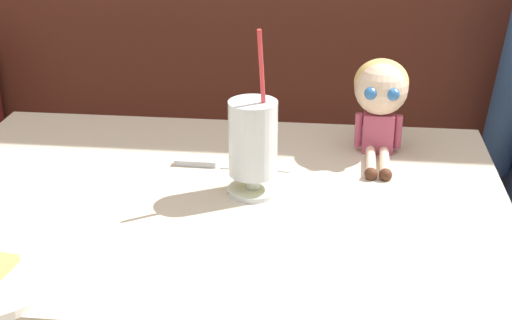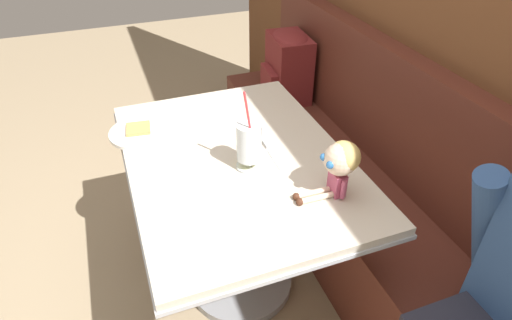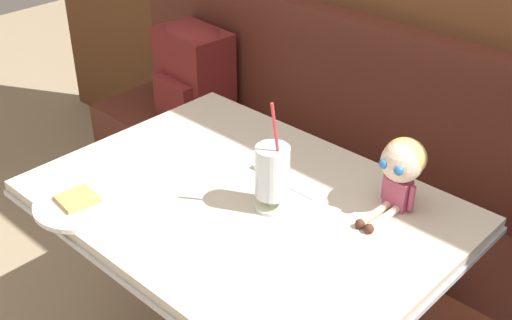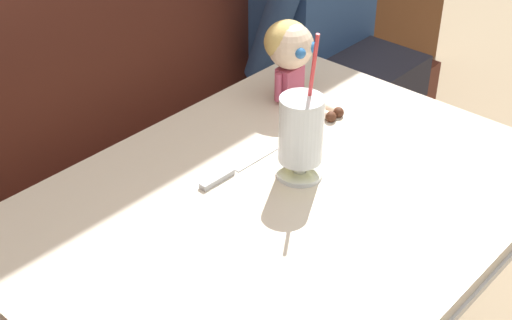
{
  "view_description": "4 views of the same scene",
  "coord_description": "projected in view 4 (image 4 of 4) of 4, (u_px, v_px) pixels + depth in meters",
  "views": [
    {
      "loc": [
        0.22,
        -1.03,
        1.35
      ],
      "look_at": [
        0.09,
        0.16,
        0.83
      ],
      "focal_mm": 51.78,
      "sensor_mm": 36.0,
      "label": 1
    },
    {
      "loc": [
        1.27,
        -0.21,
        1.68
      ],
      "look_at": [
        0.12,
        0.21,
        0.8
      ],
      "focal_mm": 30.25,
      "sensor_mm": 36.0,
      "label": 2
    },
    {
      "loc": [
        1.02,
        -0.86,
        1.74
      ],
      "look_at": [
        0.01,
        0.22,
        0.85
      ],
      "focal_mm": 46.15,
      "sensor_mm": 36.0,
      "label": 3
    },
    {
      "loc": [
        -0.9,
        -0.56,
        1.59
      ],
      "look_at": [
        -0.01,
        0.25,
        0.8
      ],
      "focal_mm": 51.03,
      "sensor_mm": 36.0,
      "label": 4
    }
  ],
  "objects": [
    {
      "name": "diner_table",
      "position": [
        282.0,
        270.0,
        1.55
      ],
      "size": [
        1.11,
        0.81,
        0.74
      ],
      "color": "beige",
      "rests_on": "ground"
    },
    {
      "name": "diner_patron",
      "position": [
        323.0,
        0.0,
        2.31
      ],
      "size": [
        0.55,
        0.48,
        0.81
      ],
      "color": "#2D4C7F",
      "rests_on": "booth_bench"
    },
    {
      "name": "booth_bench",
      "position": [
        108.0,
        226.0,
        2.02
      ],
      "size": [
        2.6,
        0.48,
        1.0
      ],
      "color": "#512319",
      "rests_on": "ground"
    },
    {
      "name": "milkshake_glass",
      "position": [
        301.0,
        133.0,
        1.44
      ],
      "size": [
        0.1,
        0.1,
        0.32
      ],
      "color": "silver",
      "rests_on": "diner_table"
    },
    {
      "name": "seated_doll",
      "position": [
        291.0,
        50.0,
        1.7
      ],
      "size": [
        0.11,
        0.22,
        0.2
      ],
      "color": "#B74C6B",
      "rests_on": "diner_table"
    },
    {
      "name": "butter_knife",
      "position": [
        229.0,
        173.0,
        1.5
      ],
      "size": [
        0.24,
        0.02,
        0.01
      ],
      "color": "silver",
      "rests_on": "diner_table"
    }
  ]
}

